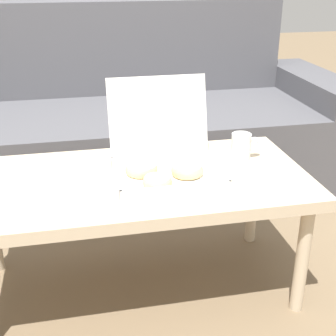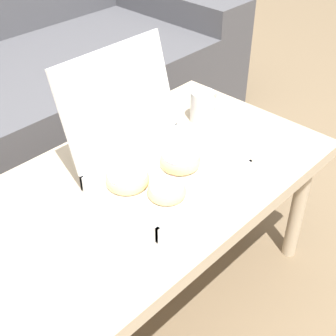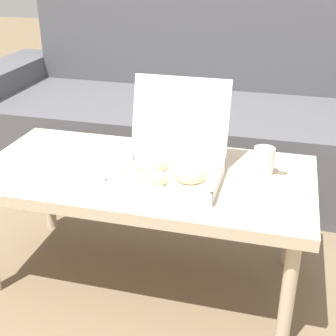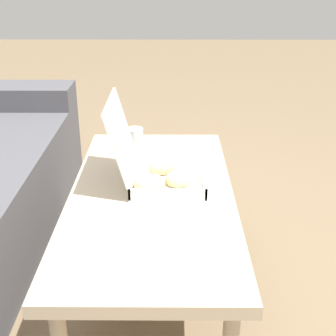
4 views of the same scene
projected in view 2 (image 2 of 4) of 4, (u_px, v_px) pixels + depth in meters
The scene contains 4 objects.
ground_plane at pixel (102, 281), 1.48m from camera, with size 12.00×12.00×0.00m, color #756047.
coffee_table at pixel (124, 206), 1.17m from camera, with size 1.15×0.56×0.44m.
pastry_box at pixel (153, 160), 1.16m from camera, with size 0.34×0.34×0.30m.
coffee_mug at pixel (203, 106), 1.39m from camera, with size 0.11×0.07×0.09m.
Camera 2 is at (-0.56, -0.82, 1.18)m, focal length 50.00 mm.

